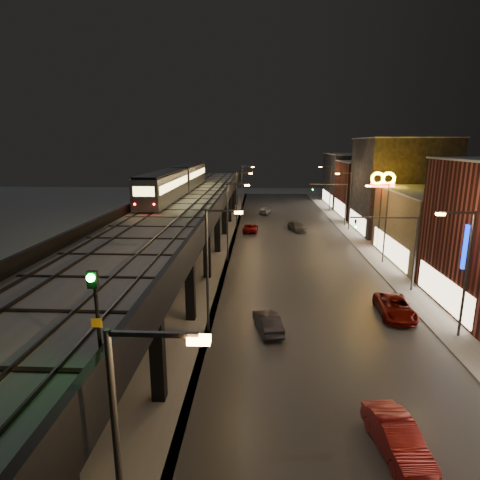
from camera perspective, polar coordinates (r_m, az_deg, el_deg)
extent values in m
plane|color=silver|center=(19.22, -7.71, -30.34)|extent=(220.00, 220.00, 0.00)
cube|color=#46474D|center=(50.57, 7.92, -1.78)|extent=(17.00, 120.00, 0.06)
cube|color=#9FA1A8|center=(52.43, 18.88, -1.80)|extent=(4.00, 120.00, 0.14)
cube|color=#9FA1A8|center=(51.14, -7.33, -1.59)|extent=(11.00, 120.00, 0.06)
cube|color=black|center=(47.04, -8.17, 4.25)|extent=(9.00, 100.00, 1.00)
cube|color=black|center=(24.84, -28.91, -13.63)|extent=(0.70, 0.70, 5.30)
cube|color=black|center=(22.04, -11.64, -15.63)|extent=(0.70, 0.70, 5.30)
cube|color=black|center=(22.15, -21.38, -9.00)|extent=(8.00, 0.60, 0.50)
cube|color=black|center=(33.00, -19.94, -6.11)|extent=(0.70, 0.70, 5.30)
cube|color=black|center=(30.94, -7.10, -6.67)|extent=(0.70, 0.70, 5.30)
cube|color=black|center=(31.02, -13.98, -2.07)|extent=(8.00, 0.60, 0.50)
cube|color=black|center=(41.96, -14.78, -1.60)|extent=(0.70, 0.70, 5.30)
cube|color=black|center=(40.36, -4.71, -1.78)|extent=(0.70, 0.70, 5.30)
cube|color=black|center=(40.42, -9.98, 1.73)|extent=(8.00, 0.60, 0.50)
cube|color=black|center=(51.30, -11.49, 1.31)|extent=(0.70, 0.70, 5.30)
cube|color=black|center=(50.01, -3.24, 1.25)|extent=(0.70, 0.70, 5.30)
cube|color=black|center=(50.06, -7.50, 4.08)|extent=(8.00, 0.60, 0.50)
cube|color=black|center=(60.86, -9.21, 3.31)|extent=(0.70, 0.70, 5.30)
cube|color=black|center=(59.77, -2.25, 3.29)|extent=(0.70, 0.70, 5.30)
cube|color=black|center=(59.81, -5.82, 5.66)|extent=(8.00, 0.60, 0.50)
cube|color=black|center=(70.54, -7.56, 4.76)|extent=(0.70, 0.70, 5.30)
cube|color=black|center=(69.60, -1.53, 4.76)|extent=(0.70, 0.70, 5.30)
cube|color=black|center=(69.64, -4.60, 6.80)|extent=(8.00, 0.60, 0.50)
cube|color=black|center=(80.29, -6.29, 5.86)|extent=(0.70, 0.70, 5.30)
cube|color=black|center=(79.47, -0.99, 5.86)|extent=(0.70, 0.70, 5.30)
cube|color=black|center=(79.50, -3.68, 7.65)|extent=(8.00, 0.60, 0.50)
cube|color=black|center=(90.10, -5.30, 6.72)|extent=(0.70, 0.70, 5.30)
cube|color=black|center=(89.37, -0.57, 6.72)|extent=(0.70, 0.70, 5.30)
cube|color=black|center=(89.40, -2.97, 8.31)|extent=(8.00, 0.60, 0.50)
cube|color=#B2B7C1|center=(46.95, -8.19, 4.95)|extent=(8.40, 100.00, 0.16)
cube|color=#332D28|center=(47.65, -12.02, 5.11)|extent=(0.08, 98.00, 0.16)
cube|color=#332D28|center=(47.30, -10.32, 5.13)|extent=(0.08, 98.00, 0.16)
cube|color=#332D28|center=(46.71, -6.65, 5.15)|extent=(0.08, 98.00, 0.16)
cube|color=#332D28|center=(46.49, -4.89, 5.16)|extent=(0.08, 98.00, 0.16)
cube|color=black|center=(19.19, -25.35, -8.59)|extent=(7.80, 0.24, 0.06)
cube|color=black|center=(33.51, -12.67, 1.51)|extent=(7.80, 0.24, 0.06)
cube|color=black|center=(48.88, -7.76, 5.43)|extent=(7.80, 0.24, 0.06)
cube|color=black|center=(64.56, -5.19, 7.45)|extent=(7.80, 0.24, 0.06)
cube|color=black|center=(80.37, -3.62, 8.67)|extent=(7.80, 0.24, 0.06)
cube|color=black|center=(46.26, -2.89, 5.53)|extent=(0.30, 100.00, 1.10)
cube|color=black|center=(47.90, -13.35, 5.46)|extent=(0.30, 100.00, 1.10)
cube|color=beige|center=(36.89, 26.88, -6.45)|extent=(0.10, 9.60, 2.40)
cube|color=#766648|center=(51.09, 27.14, 1.57)|extent=(12.00, 15.00, 8.00)
cube|color=beige|center=(49.41, 20.44, -1.01)|extent=(0.10, 12.00, 2.40)
cube|color=#B2B7C1|center=(50.50, 27.64, 6.10)|extent=(12.20, 15.20, 0.16)
cube|color=#28282E|center=(65.40, 21.77, 7.08)|extent=(12.00, 13.00, 14.00)
cube|color=beige|center=(64.47, 16.26, 2.56)|extent=(0.10, 10.40, 2.40)
cube|color=#B2B7C1|center=(65.11, 22.33, 13.27)|extent=(12.20, 13.20, 0.16)
cube|color=maroon|center=(78.91, 18.42, 6.84)|extent=(12.00, 12.00, 10.00)
cube|color=beige|center=(77.95, 13.94, 4.53)|extent=(0.10, 9.60, 2.40)
cube|color=#B2B7C1|center=(78.54, 18.70, 10.51)|extent=(12.20, 12.20, 0.16)
cube|color=#242429|center=(92.37, 16.15, 8.19)|extent=(12.00, 16.00, 11.00)
cube|color=beige|center=(91.59, 12.29, 5.91)|extent=(0.10, 12.80, 2.40)
cube|color=#B2B7C1|center=(92.06, 16.39, 11.64)|extent=(12.20, 16.20, 0.16)
cube|color=#38383A|center=(9.96, -12.32, -12.96)|extent=(2.20, 0.12, 0.12)
cube|color=#FF963B|center=(9.80, -5.87, -13.95)|extent=(0.55, 0.28, 0.18)
cylinder|color=#38383A|center=(28.23, -4.68, -4.64)|extent=(0.18, 0.18, 9.00)
cube|color=#38383A|center=(27.06, -2.54, 4.20)|extent=(2.20, 0.12, 0.12)
cube|color=#FF963B|center=(27.00, -0.21, 3.93)|extent=(0.55, 0.28, 0.18)
cylinder|color=#38383A|center=(31.35, 29.49, -4.55)|extent=(0.18, 0.18, 9.00)
cube|color=#38383A|center=(29.92, 28.58, 3.46)|extent=(2.20, 0.12, 0.12)
cube|color=#FF963B|center=(29.48, 26.62, 3.31)|extent=(0.55, 0.28, 0.18)
cylinder|color=#38383A|center=(45.58, -1.79, 2.43)|extent=(0.18, 0.18, 9.00)
cube|color=#38383A|center=(44.87, -0.41, 7.94)|extent=(2.20, 0.12, 0.12)
cube|color=#FF963B|center=(44.83, 1.00, 7.78)|extent=(0.55, 0.28, 0.18)
cylinder|color=#38383A|center=(47.58, 19.99, 2.08)|extent=(0.18, 0.18, 9.00)
cube|color=#38383A|center=(46.65, 19.13, 7.41)|extent=(2.20, 0.12, 0.12)
cube|color=#FF963B|center=(46.37, 17.80, 7.33)|extent=(0.55, 0.28, 0.18)
cylinder|color=#38383A|center=(63.30, -0.50, 5.57)|extent=(0.18, 0.18, 9.00)
cube|color=#38383A|center=(62.79, 0.51, 9.54)|extent=(2.20, 0.12, 0.12)
cube|color=#FF963B|center=(62.76, 1.53, 9.43)|extent=(0.55, 0.28, 0.18)
cylinder|color=#38383A|center=(64.75, 15.41, 5.27)|extent=(0.18, 0.18, 9.00)
cube|color=#38383A|center=(64.07, 14.69, 9.19)|extent=(2.20, 0.12, 0.12)
cube|color=#FF963B|center=(63.87, 13.70, 9.13)|extent=(0.55, 0.28, 0.18)
cylinder|color=#38383A|center=(81.14, 0.23, 7.34)|extent=(0.18, 0.18, 9.00)
cube|color=#38383A|center=(80.74, 1.03, 10.44)|extent=(2.20, 0.12, 0.12)
cube|color=#FF963B|center=(80.72, 1.82, 10.34)|extent=(0.55, 0.28, 0.18)
cylinder|color=#38383A|center=(82.28, 12.74, 7.09)|extent=(0.18, 0.18, 9.00)
cube|color=#38383A|center=(81.75, 12.13, 10.18)|extent=(2.20, 0.12, 0.12)
cube|color=#FF963B|center=(81.58, 11.35, 10.13)|extent=(0.55, 0.28, 0.18)
cylinder|color=#38383A|center=(39.51, 23.62, -1.96)|extent=(0.20, 0.20, 7.00)
cube|color=#38383A|center=(37.82, 19.85, 3.01)|extent=(6.00, 0.12, 0.12)
imported|color=black|center=(37.25, 16.11, 2.36)|extent=(0.20, 0.16, 1.00)
sphere|color=#0CFF26|center=(37.16, 16.14, 1.93)|extent=(0.18, 0.18, 0.18)
cylinder|color=#38383A|center=(67.80, 14.82, 4.80)|extent=(0.20, 0.20, 7.00)
cube|color=#38383A|center=(66.82, 12.46, 7.75)|extent=(6.00, 0.12, 0.12)
imported|color=black|center=(66.50, 10.29, 7.39)|extent=(0.20, 0.16, 1.00)
sphere|color=#0CFF26|center=(66.38, 10.30, 7.16)|extent=(0.18, 0.18, 0.18)
cube|color=gray|center=(48.99, -10.77, 7.38)|extent=(2.81, 16.98, 3.20)
cube|color=black|center=(48.84, -10.86, 9.39)|extent=(2.52, 16.49, 0.24)
cube|color=#E2CA67|center=(49.29, -12.41, 7.85)|extent=(0.05, 15.52, 0.87)
cube|color=#E2CA67|center=(48.63, -9.15, 7.92)|extent=(0.05, 15.52, 0.87)
cube|color=gray|center=(66.32, -7.20, 9.07)|extent=(2.81, 16.98, 3.20)
cube|color=black|center=(66.21, -7.25, 10.55)|extent=(2.52, 16.49, 0.24)
cube|color=#E2CA67|center=(66.55, -8.43, 9.42)|extent=(0.05, 15.52, 0.87)
cube|color=#E2CA67|center=(66.06, -5.99, 9.46)|extent=(0.05, 15.52, 0.87)
cube|color=#E2CA67|center=(40.77, -13.55, 6.72)|extent=(2.13, 0.05, 0.97)
sphere|color=#FF0C0C|center=(41.19, -14.77, 4.95)|extent=(0.19, 0.19, 0.19)
sphere|color=#FF0C0C|center=(40.65, -12.15, 4.98)|extent=(0.19, 0.19, 0.19)
cylinder|color=black|center=(13.42, -19.61, -10.10)|extent=(0.12, 0.12, 2.93)
cube|color=black|center=(12.89, -20.23, -5.31)|extent=(0.31, 0.18, 0.54)
sphere|color=#0CFF26|center=(12.76, -20.48, -5.06)|extent=(0.25, 0.25, 0.25)
cube|color=gold|center=(13.42, -19.70, -11.03)|extent=(0.34, 0.04, 0.29)
imported|color=black|center=(29.61, 3.98, -11.67)|extent=(2.32, 4.40, 1.38)
imported|color=maroon|center=(61.80, 1.49, 1.72)|extent=(2.26, 4.57, 1.25)
imported|color=#9CA2AD|center=(77.85, 3.62, 4.17)|extent=(2.62, 4.59, 1.25)
imported|color=maroon|center=(20.69, 21.45, -24.85)|extent=(2.18, 4.69, 1.49)
imported|color=#6C0D06|center=(34.17, 21.17, -8.96)|extent=(2.78, 5.49, 1.49)
imported|color=#585859|center=(63.03, 8.08, 1.86)|extent=(3.12, 4.92, 1.33)
cylinder|color=#38383A|center=(53.24, 19.25, 2.75)|extent=(0.24, 0.24, 8.02)
cube|color=#FF0C0C|center=(52.66, 19.61, 7.36)|extent=(2.81, 0.25, 0.50)
torus|color=yellow|center=(52.40, 19.00, 8.26)|extent=(1.65, 0.74, 1.62)
torus|color=yellow|center=(52.78, 20.37, 8.19)|extent=(1.65, 0.74, 1.62)
cylinder|color=#38383A|center=(34.59, 29.65, -6.85)|extent=(0.28, 0.28, 4.57)
cube|color=#0221D2|center=(33.61, 30.37, -0.97)|extent=(1.46, 0.35, 3.29)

